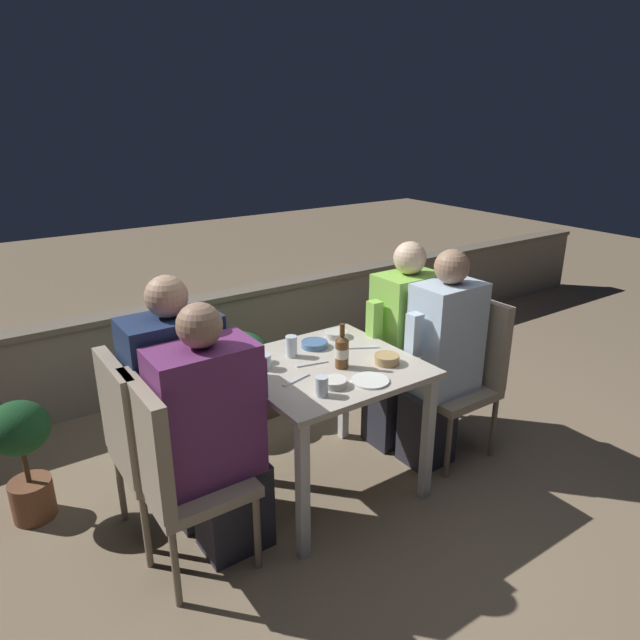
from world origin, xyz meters
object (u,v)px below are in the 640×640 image
Objects in this scene: person_green_blouse at (401,345)px; beer_bottle at (342,351)px; person_purple_stripe at (215,436)px; chair_left_far at (142,437)px; person_navy_jumper at (183,406)px; chair_right_far at (425,350)px; person_blue_shirt at (441,359)px; potted_plant at (22,449)px; chair_left_near at (171,465)px; chair_right_near at (464,364)px.

person_green_blouse is 5.41× the size of beer_bottle.
beer_bottle is (-0.63, -0.24, 0.20)m from person_green_blouse.
chair_left_far is (-0.23, 0.29, -0.07)m from person_purple_stripe.
person_navy_jumper is 1.59m from chair_right_far.
person_green_blouse reaches higher than beer_bottle.
person_blue_shirt is (1.62, -0.29, 0.09)m from chair_left_far.
beer_bottle reaches higher than chair_right_far.
chair_left_far reaches higher than potted_plant.
person_green_blouse reaches higher than chair_left_far.
chair_left_near and chair_right_near have the same top height.
chair_left_far is 0.73× the size of person_navy_jumper.
person_blue_shirt is 1.34× the size of chair_right_far.
person_blue_shirt is (1.59, -0.00, 0.09)m from chair_left_near.
chair_left_near is 1.00× the size of chair_right_far.
chair_right_far is (1.77, 0.29, 0.00)m from chair_left_near.
person_blue_shirt is 1.01× the size of person_green_blouse.
person_purple_stripe is 1.31× the size of chair_right_far.
beer_bottle is (-0.66, 0.05, 0.19)m from person_blue_shirt.
chair_right_near reaches higher than potted_plant.
chair_right_far is at bearing -0.00° from person_green_blouse.
person_navy_jumper reaches higher than person_purple_stripe.
chair_left_near is at bearing 179.90° from chair_right_near.
person_purple_stripe is 0.98× the size of person_blue_shirt.
beer_bottle is at bearing 176.96° from chair_right_near.
potted_plant is (-2.07, 0.77, -0.24)m from person_blue_shirt.
chair_left_near is 0.73× the size of person_navy_jumper.
beer_bottle is at bearing -17.98° from person_navy_jumper.
person_purple_stripe is at bearing -176.58° from beer_bottle.
person_navy_jumper is 1.65m from chair_right_near.
person_green_blouse is 0.70m from beer_bottle.
person_purple_stripe is at bearing -50.80° from chair_left_far.
chair_left_far is 1.03m from beer_bottle.
person_navy_jumper is 1.36× the size of chair_right_near.
chair_right_far is 0.92m from beer_bottle.
person_navy_jumper is at bearing 0.00° from chair_left_far.
person_blue_shirt is at bearing -20.28° from potted_plant.
beer_bottle is (0.75, -0.24, 0.19)m from person_navy_jumper.
chair_left_far and chair_right_far have the same top height.
person_navy_jumper reaches higher than person_green_blouse.
chair_left_near is 1.60m from person_blue_shirt.
chair_right_near is at bearing -18.58° from potted_plant.
person_green_blouse is at bearing 129.76° from chair_right_near.
potted_plant is at bearing 122.19° from chair_left_near.
chair_left_near is 0.75× the size of person_green_blouse.
person_navy_jumper reaches higher than person_blue_shirt.
person_purple_stripe is 0.98× the size of person_green_blouse.
person_blue_shirt is (1.41, -0.29, -0.01)m from person_navy_jumper.
person_blue_shirt is at bearing -0.13° from person_purple_stripe.
person_green_blouse is (-0.03, 0.29, -0.00)m from person_blue_shirt.
person_purple_stripe is at bearing -84.46° from person_navy_jumper.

